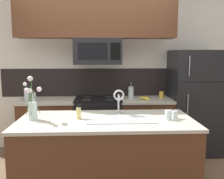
% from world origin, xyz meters
% --- Properties ---
extents(ground_plane, '(10.00, 10.00, 0.00)m').
position_xyz_m(ground_plane, '(0.00, 0.00, 0.00)').
color(ground_plane, brown).
extents(rear_partition, '(5.20, 0.10, 2.60)m').
position_xyz_m(rear_partition, '(0.30, 1.28, 1.30)').
color(rear_partition, silver).
rests_on(rear_partition, ground).
extents(splash_band, '(3.31, 0.01, 0.48)m').
position_xyz_m(splash_band, '(0.00, 1.22, 1.15)').
color(splash_band, black).
rests_on(splash_band, rear_partition).
extents(back_counter_left, '(0.89, 0.65, 0.91)m').
position_xyz_m(back_counter_left, '(-0.81, 0.90, 0.46)').
color(back_counter_left, '#4C2B19').
rests_on(back_counter_left, ground).
extents(back_counter_right, '(0.85, 0.65, 0.91)m').
position_xyz_m(back_counter_right, '(0.79, 0.90, 0.46)').
color(back_counter_right, '#4C2B19').
rests_on(back_counter_right, ground).
extents(stove_range, '(0.76, 0.64, 0.93)m').
position_xyz_m(stove_range, '(0.00, 0.90, 0.46)').
color(stove_range, black).
rests_on(stove_range, ground).
extents(microwave, '(0.74, 0.40, 0.40)m').
position_xyz_m(microwave, '(0.00, 0.88, 1.68)').
color(microwave, black).
extents(upper_cabinet_band, '(2.45, 0.34, 0.60)m').
position_xyz_m(upper_cabinet_band, '(-0.02, 0.85, 2.18)').
color(upper_cabinet_band, '#4C2B19').
extents(refrigerator, '(0.79, 0.74, 1.70)m').
position_xyz_m(refrigerator, '(1.60, 0.92, 0.85)').
color(refrigerator, black).
rests_on(refrigerator, ground).
extents(storage_jar_tall, '(0.10, 0.10, 0.21)m').
position_xyz_m(storage_jar_tall, '(-1.14, 0.94, 1.01)').
color(storage_jar_tall, silver).
rests_on(storage_jar_tall, back_counter_left).
extents(storage_jar_medium, '(0.08, 0.08, 0.14)m').
position_xyz_m(storage_jar_medium, '(-1.03, 0.87, 0.98)').
color(storage_jar_medium, silver).
rests_on(storage_jar_medium, back_counter_left).
extents(banana_bunch, '(0.19, 0.15, 0.08)m').
position_xyz_m(banana_bunch, '(0.76, 0.84, 0.93)').
color(banana_bunch, yellow).
rests_on(banana_bunch, back_counter_right).
extents(french_press, '(0.09, 0.09, 0.27)m').
position_xyz_m(french_press, '(0.54, 0.96, 1.01)').
color(french_press, silver).
rests_on(french_press, back_counter_right).
extents(coffee_tin, '(0.08, 0.08, 0.11)m').
position_xyz_m(coffee_tin, '(1.06, 0.95, 0.97)').
color(coffee_tin, gold).
rests_on(coffee_tin, back_counter_right).
extents(island_counter, '(1.99, 0.92, 0.91)m').
position_xyz_m(island_counter, '(0.10, -0.35, 0.46)').
color(island_counter, '#4C2B19').
rests_on(island_counter, ground).
extents(kitchen_sink, '(0.76, 0.44, 0.16)m').
position_xyz_m(kitchen_sink, '(0.26, -0.35, 0.84)').
color(kitchen_sink, '#ADAFB5').
rests_on(kitchen_sink, island_counter).
extents(sink_faucet, '(0.14, 0.14, 0.31)m').
position_xyz_m(sink_faucet, '(0.26, -0.13, 1.11)').
color(sink_faucet, '#B7BABF').
rests_on(sink_faucet, island_counter).
extents(dish_soap_bottle, '(0.06, 0.05, 0.16)m').
position_xyz_m(dish_soap_bottle, '(-0.21, -0.32, 0.98)').
color(dish_soap_bottle, '#DBCC75').
rests_on(dish_soap_bottle, island_counter).
extents(drinking_glass, '(0.08, 0.08, 0.11)m').
position_xyz_m(drinking_glass, '(0.80, -0.41, 0.96)').
color(drinking_glass, silver).
rests_on(drinking_glass, island_counter).
extents(spare_glass, '(0.06, 0.06, 0.09)m').
position_xyz_m(spare_glass, '(0.89, -0.37, 0.96)').
color(spare_glass, silver).
rests_on(spare_glass, island_counter).
extents(flower_vase, '(0.18, 0.14, 0.49)m').
position_xyz_m(flower_vase, '(-0.72, -0.34, 1.06)').
color(flower_vase, silver).
rests_on(flower_vase, island_counter).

